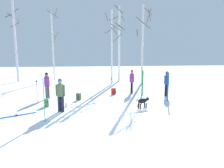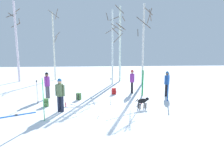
{
  "view_description": "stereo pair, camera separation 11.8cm",
  "coord_description": "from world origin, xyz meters",
  "px_view_note": "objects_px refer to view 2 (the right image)",
  "views": [
    {
      "loc": [
        -0.53,
        -9.45,
        3.06
      ],
      "look_at": [
        0.68,
        2.74,
        1.0
      ],
      "focal_mm": 31.52,
      "sensor_mm": 36.0,
      "label": 1
    },
    {
      "loc": [
        -0.41,
        -9.46,
        3.06
      ],
      "look_at": [
        0.68,
        2.74,
        1.0
      ],
      "focal_mm": 31.52,
      "sensor_mm": 36.0,
      "label": 2
    }
  ],
  "objects_px": {
    "person_2": "(60,93)",
    "ski_poles_1": "(111,90)",
    "backpack_1": "(79,96)",
    "water_bottle_1": "(141,102)",
    "birch_tree_0": "(16,41)",
    "birch_tree_4": "(143,42)",
    "birch_tree_2": "(113,46)",
    "person_3": "(132,80)",
    "ski_pair_planted_0": "(168,87)",
    "person_1": "(47,84)",
    "dog": "(143,101)",
    "ski_pair_planted_1": "(143,83)",
    "person_0": "(167,82)",
    "water_bottle_0": "(66,105)",
    "birch_tree_3": "(120,43)",
    "ski_poles_0": "(37,91)",
    "ski_pair_lying_0": "(17,115)",
    "backpack_0": "(114,91)",
    "backpack_2": "(46,103)",
    "ski_pair_planted_2": "(43,100)",
    "birch_tree_1": "(54,45)"
  },
  "relations": [
    {
      "from": "dog",
      "to": "birch_tree_2",
      "type": "bearing_deg",
      "value": 96.41
    },
    {
      "from": "ski_poles_1",
      "to": "backpack_0",
      "type": "xyz_separation_m",
      "value": [
        0.44,
        2.67,
        -0.61
      ]
    },
    {
      "from": "ski_pair_planted_2",
      "to": "backpack_0",
      "type": "distance_m",
      "value": 6.3
    },
    {
      "from": "person_2",
      "to": "ski_poles_1",
      "type": "height_order",
      "value": "person_2"
    },
    {
      "from": "person_0",
      "to": "water_bottle_0",
      "type": "distance_m",
      "value": 6.89
    },
    {
      "from": "birch_tree_4",
      "to": "birch_tree_3",
      "type": "bearing_deg",
      "value": 136.95
    },
    {
      "from": "person_0",
      "to": "birch_tree_3",
      "type": "distance_m",
      "value": 7.93
    },
    {
      "from": "dog",
      "to": "ski_pair_planted_0",
      "type": "height_order",
      "value": "ski_pair_planted_0"
    },
    {
      "from": "ski_pair_lying_0",
      "to": "birch_tree_3",
      "type": "bearing_deg",
      "value": 58.65
    },
    {
      "from": "birch_tree_4",
      "to": "ski_pair_planted_1",
      "type": "bearing_deg",
      "value": -103.85
    },
    {
      "from": "ski_poles_1",
      "to": "backpack_2",
      "type": "height_order",
      "value": "ski_poles_1"
    },
    {
      "from": "person_3",
      "to": "ski_pair_planted_0",
      "type": "bearing_deg",
      "value": -54.54
    },
    {
      "from": "ski_pair_lying_0",
      "to": "birch_tree_0",
      "type": "bearing_deg",
      "value": 109.28
    },
    {
      "from": "person_1",
      "to": "water_bottle_0",
      "type": "distance_m",
      "value": 2.66
    },
    {
      "from": "person_3",
      "to": "person_1",
      "type": "bearing_deg",
      "value": -168.9
    },
    {
      "from": "person_3",
      "to": "backpack_1",
      "type": "distance_m",
      "value": 4.17
    },
    {
      "from": "ski_pair_planted_0",
      "to": "water_bottle_1",
      "type": "xyz_separation_m",
      "value": [
        -1.77,
        -0.47,
        -0.74
      ]
    },
    {
      "from": "person_2",
      "to": "birch_tree_3",
      "type": "height_order",
      "value": "birch_tree_3"
    },
    {
      "from": "water_bottle_0",
      "to": "birch_tree_1",
      "type": "relative_size",
      "value": 0.03
    },
    {
      "from": "birch_tree_0",
      "to": "ski_poles_0",
      "type": "bearing_deg",
      "value": -64.52
    },
    {
      "from": "person_0",
      "to": "birch_tree_4",
      "type": "relative_size",
      "value": 0.24
    },
    {
      "from": "dog",
      "to": "backpack_0",
      "type": "xyz_separation_m",
      "value": [
        -1.21,
        3.62,
        -0.17
      ]
    },
    {
      "from": "water_bottle_1",
      "to": "birch_tree_0",
      "type": "distance_m",
      "value": 14.68
    },
    {
      "from": "person_1",
      "to": "water_bottle_1",
      "type": "distance_m",
      "value": 6.11
    },
    {
      "from": "person_2",
      "to": "backpack_1",
      "type": "distance_m",
      "value": 2.64
    },
    {
      "from": "ski_poles_1",
      "to": "ski_pair_planted_1",
      "type": "bearing_deg",
      "value": 40.47
    },
    {
      "from": "ski_pair_planted_0",
      "to": "ski_pair_lying_0",
      "type": "relative_size",
      "value": 1.11
    },
    {
      "from": "person_1",
      "to": "birch_tree_2",
      "type": "bearing_deg",
      "value": 48.15
    },
    {
      "from": "birch_tree_2",
      "to": "dog",
      "type": "bearing_deg",
      "value": -83.59
    },
    {
      "from": "birch_tree_0",
      "to": "birch_tree_2",
      "type": "relative_size",
      "value": 1.17
    },
    {
      "from": "birch_tree_3",
      "to": "birch_tree_4",
      "type": "bearing_deg",
      "value": -43.05
    },
    {
      "from": "ski_poles_0",
      "to": "ski_poles_1",
      "type": "height_order",
      "value": "ski_poles_1"
    },
    {
      "from": "ski_poles_1",
      "to": "water_bottle_1",
      "type": "xyz_separation_m",
      "value": [
        1.79,
        -0.04,
        -0.7
      ]
    },
    {
      "from": "person_1",
      "to": "person_2",
      "type": "relative_size",
      "value": 1.0
    },
    {
      "from": "ski_poles_0",
      "to": "dog",
      "type": "bearing_deg",
      "value": -14.71
    },
    {
      "from": "person_3",
      "to": "dog",
      "type": "relative_size",
      "value": 2.03
    },
    {
      "from": "backpack_0",
      "to": "backpack_1",
      "type": "height_order",
      "value": "same"
    },
    {
      "from": "ski_pair_lying_0",
      "to": "birch_tree_4",
      "type": "bearing_deg",
      "value": 46.03
    },
    {
      "from": "birch_tree_4",
      "to": "birch_tree_1",
      "type": "bearing_deg",
      "value": 158.29
    },
    {
      "from": "birch_tree_0",
      "to": "birch_tree_2",
      "type": "distance_m",
      "value": 9.68
    },
    {
      "from": "ski_pair_planted_1",
      "to": "water_bottle_0",
      "type": "height_order",
      "value": "ski_pair_planted_1"
    },
    {
      "from": "person_2",
      "to": "person_3",
      "type": "distance_m",
      "value": 6.06
    },
    {
      "from": "person_3",
      "to": "person_2",
      "type": "bearing_deg",
      "value": -137.42
    },
    {
      "from": "person_3",
      "to": "birch_tree_0",
      "type": "height_order",
      "value": "birch_tree_0"
    },
    {
      "from": "person_2",
      "to": "birch_tree_4",
      "type": "xyz_separation_m",
      "value": [
        6.25,
        8.14,
        2.85
      ]
    },
    {
      "from": "backpack_1",
      "to": "birch_tree_3",
      "type": "height_order",
      "value": "birch_tree_3"
    },
    {
      "from": "ski_pair_planted_1",
      "to": "backpack_0",
      "type": "bearing_deg",
      "value": 161.23
    },
    {
      "from": "water_bottle_0",
      "to": "birch_tree_3",
      "type": "xyz_separation_m",
      "value": [
        4.19,
        9.05,
        3.77
      ]
    },
    {
      "from": "birch_tree_1",
      "to": "ski_poles_0",
      "type": "bearing_deg",
      "value": -85.22
    },
    {
      "from": "ski_poles_1",
      "to": "ski_pair_planted_2",
      "type": "bearing_deg",
      "value": -142.57
    }
  ]
}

